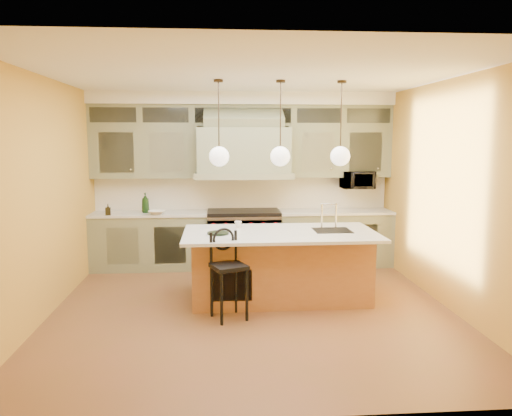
{
  "coord_description": "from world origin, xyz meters",
  "views": [
    {
      "loc": [
        -0.41,
        -6.08,
        2.16
      ],
      "look_at": [
        0.1,
        0.7,
        1.2
      ],
      "focal_mm": 35.0,
      "sensor_mm": 36.0,
      "label": 1
    }
  ],
  "objects": [
    {
      "name": "kitchen_island",
      "position": [
        0.41,
        0.45,
        0.47
      ],
      "size": [
        2.56,
        1.36,
        1.35
      ],
      "rotation": [
        0.0,
        0.0,
        0.0
      ],
      "color": "#995F36",
      "rests_on": "floor"
    },
    {
      "name": "back_cabinetry",
      "position": [
        0.0,
        2.23,
        1.43
      ],
      "size": [
        5.0,
        0.77,
        2.9
      ],
      "color": "gray",
      "rests_on": "floor"
    },
    {
      "name": "floor",
      "position": [
        0.0,
        0.0,
        0.0
      ],
      "size": [
        5.0,
        5.0,
        0.0
      ],
      "primitive_type": "plane",
      "color": "brown",
      "rests_on": "ground"
    },
    {
      "name": "microwave",
      "position": [
        1.95,
        2.25,
        1.45
      ],
      "size": [
        0.54,
        0.37,
        0.3
      ],
      "primitive_type": "imported",
      "color": "black",
      "rests_on": "back_cabinetry"
    },
    {
      "name": "pendant_right",
      "position": [
        1.2,
        0.45,
        1.95
      ],
      "size": [
        0.26,
        0.26,
        1.11
      ],
      "color": "#2D2319",
      "rests_on": "ceiling"
    },
    {
      "name": "wall_left",
      "position": [
        -2.5,
        0.0,
        1.45
      ],
      "size": [
        0.0,
        5.0,
        5.0
      ],
      "primitive_type": "plane",
      "rotation": [
        1.57,
        0.0,
        1.57
      ],
      "color": "gold",
      "rests_on": "ground"
    },
    {
      "name": "fruit_bowl",
      "position": [
        -1.41,
        1.92,
        0.97
      ],
      "size": [
        0.28,
        0.28,
        0.07
      ],
      "primitive_type": "imported",
      "rotation": [
        0.0,
        0.0,
        -0.06
      ],
      "color": "silver",
      "rests_on": "back_cabinetry"
    },
    {
      "name": "ceiling",
      "position": [
        0.0,
        0.0,
        2.9
      ],
      "size": [
        5.0,
        5.0,
        0.0
      ],
      "primitive_type": "plane",
      "rotation": [
        3.14,
        0.0,
        0.0
      ],
      "color": "white",
      "rests_on": "wall_back"
    },
    {
      "name": "range",
      "position": [
        0.0,
        2.14,
        0.49
      ],
      "size": [
        1.2,
        0.74,
        0.96
      ],
      "color": "silver",
      "rests_on": "floor"
    },
    {
      "name": "pendant_center",
      "position": [
        0.4,
        0.45,
        1.95
      ],
      "size": [
        0.26,
        0.26,
        1.11
      ],
      "color": "#2D2319",
      "rests_on": "ceiling"
    },
    {
      "name": "wall_front",
      "position": [
        0.0,
        -2.5,
        1.45
      ],
      "size": [
        5.0,
        0.0,
        5.0
      ],
      "primitive_type": "plane",
      "rotation": [
        -1.57,
        0.0,
        0.0
      ],
      "color": "gold",
      "rests_on": "ground"
    },
    {
      "name": "cup",
      "position": [
        -0.15,
        0.75,
        0.97
      ],
      "size": [
        0.11,
        0.11,
        0.09
      ],
      "primitive_type": "imported",
      "rotation": [
        0.0,
        0.0,
        0.1
      ],
      "color": "silver",
      "rests_on": "kitchen_island"
    },
    {
      "name": "counter_stool",
      "position": [
        -0.31,
        -0.27,
        0.61
      ],
      "size": [
        0.49,
        0.49,
        1.08
      ],
      "rotation": [
        0.0,
        0.0,
        0.38
      ],
      "color": "black",
      "rests_on": "floor"
    },
    {
      "name": "oil_bottle_b",
      "position": [
        -2.17,
        1.92,
        1.03
      ],
      "size": [
        0.09,
        0.09,
        0.18
      ],
      "primitive_type": "imported",
      "rotation": [
        0.0,
        0.0,
        0.11
      ],
      "color": "black",
      "rests_on": "back_cabinetry"
    },
    {
      "name": "oil_bottle_a",
      "position": [
        -1.62,
        2.15,
        1.1
      ],
      "size": [
        0.14,
        0.14,
        0.33
      ],
      "primitive_type": "imported",
      "rotation": [
        0.0,
        0.0,
        -0.1
      ],
      "color": "black",
      "rests_on": "back_cabinetry"
    },
    {
      "name": "wall_back",
      "position": [
        0.0,
        2.5,
        1.45
      ],
      "size": [
        5.0,
        0.0,
        5.0
      ],
      "primitive_type": "plane",
      "rotation": [
        1.57,
        0.0,
        0.0
      ],
      "color": "gold",
      "rests_on": "ground"
    },
    {
      "name": "wall_right",
      "position": [
        2.5,
        0.0,
        1.45
      ],
      "size": [
        0.0,
        5.0,
        5.0
      ],
      "primitive_type": "plane",
      "rotation": [
        1.57,
        0.0,
        -1.57
      ],
      "color": "gold",
      "rests_on": "ground"
    },
    {
      "name": "pendant_left",
      "position": [
        -0.4,
        0.45,
        1.95
      ],
      "size": [
        0.26,
        0.26,
        1.11
      ],
      "color": "#2D2319",
      "rests_on": "ceiling"
    }
  ]
}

